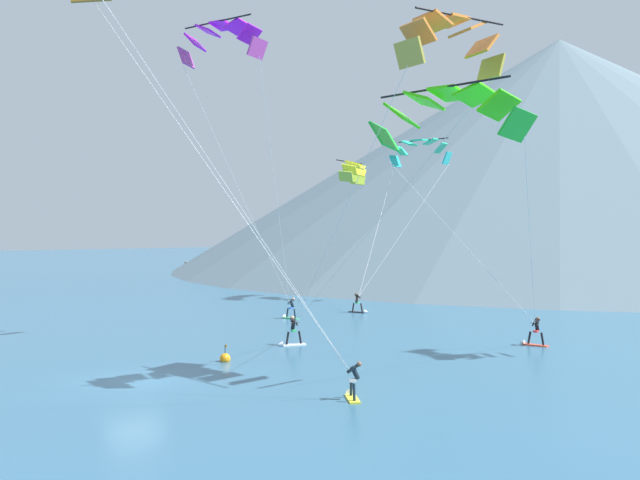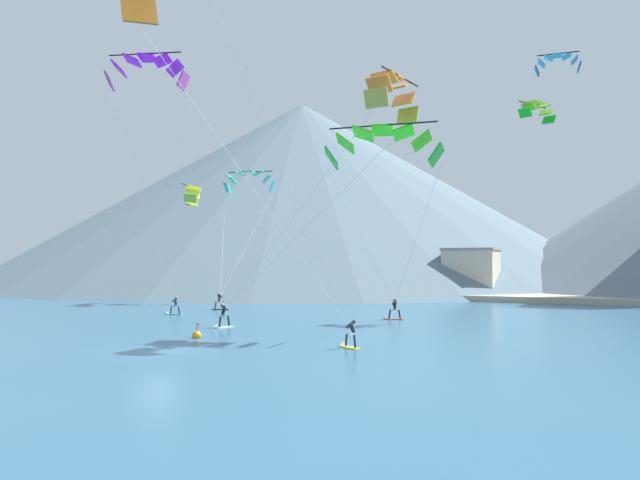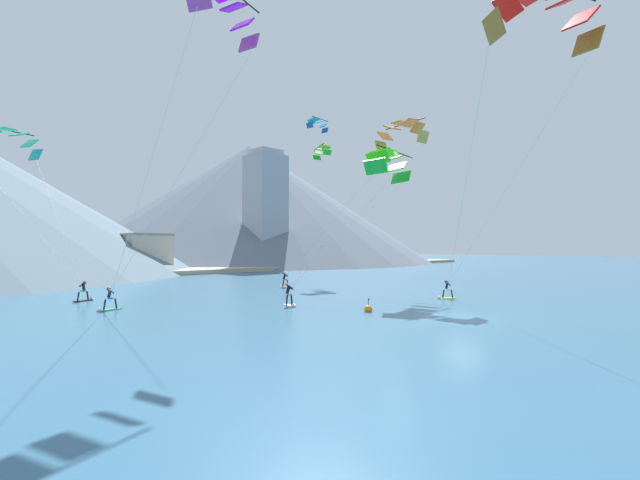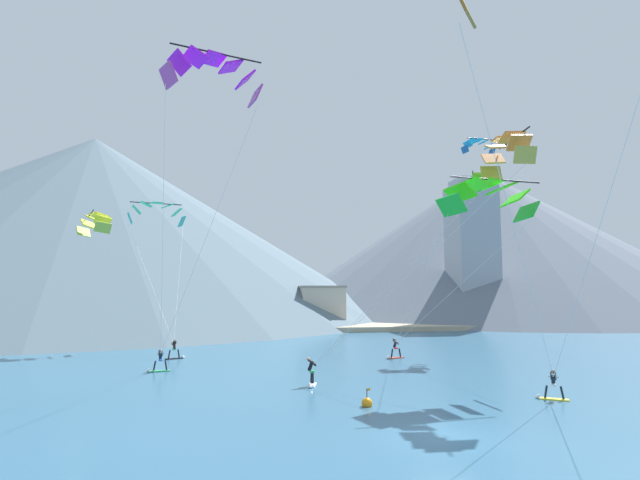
{
  "view_description": "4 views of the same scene",
  "coord_description": "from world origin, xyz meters",
  "px_view_note": "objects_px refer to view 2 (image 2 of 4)",
  "views": [
    {
      "loc": [
        30.25,
        -13.01,
        6.94
      ],
      "look_at": [
        -1.35,
        11.58,
        6.26
      ],
      "focal_mm": 40.0,
      "sensor_mm": 36.0,
      "label": 1
    },
    {
      "loc": [
        21.8,
        -25.58,
        4.65
      ],
      "look_at": [
        2.62,
        13.86,
        6.22
      ],
      "focal_mm": 35.0,
      "sensor_mm": 36.0,
      "label": 2
    },
    {
      "loc": [
        -24.31,
        -12.53,
        4.35
      ],
      "look_at": [
        -0.21,
        12.06,
        4.9
      ],
      "focal_mm": 24.0,
      "sensor_mm": 36.0,
      "label": 3
    },
    {
      "loc": [
        -8.28,
        -19.63,
        5.91
      ],
      "look_at": [
        -2.31,
        18.24,
        9.73
      ],
      "focal_mm": 28.0,
      "sensor_mm": 36.0,
      "label": 4
    }
  ],
  "objects_px": {
    "kitesurfer_far_left": "(392,313)",
    "kitesurfer_near_lead": "(222,320)",
    "kitesurfer_mid_center": "(222,305)",
    "parafoil_kite_far_left": "(383,142)",
    "kitesurfer_near_trail": "(173,309)",
    "race_marker_buoy": "(197,335)",
    "parafoil_kite_near_lead": "(391,93)",
    "parafoil_kite_distant_high_outer": "(193,193)",
    "parafoil_kite_mid_center": "(249,179)",
    "parafoil_kite_distant_mid_solo": "(558,61)",
    "parafoil_kite_distant_low_drift": "(537,109)",
    "kitesurfer_far_right": "(349,340)",
    "parafoil_kite_near_trail": "(147,70)"
  },
  "relations": [
    {
      "from": "parafoil_kite_near_lead",
      "to": "parafoil_kite_mid_center",
      "type": "relative_size",
      "value": 1.04
    },
    {
      "from": "kitesurfer_far_left",
      "to": "parafoil_kite_mid_center",
      "type": "bearing_deg",
      "value": 148.83
    },
    {
      "from": "kitesurfer_far_left",
      "to": "parafoil_kite_distant_mid_solo",
      "type": "xyz_separation_m",
      "value": [
        12.27,
        7.5,
        21.15
      ]
    },
    {
      "from": "parafoil_kite_mid_center",
      "to": "kitesurfer_near_lead",
      "type": "bearing_deg",
      "value": -61.38
    },
    {
      "from": "parafoil_kite_far_left",
      "to": "parafoil_kite_distant_mid_solo",
      "type": "bearing_deg",
      "value": 64.49
    },
    {
      "from": "kitesurfer_far_right",
      "to": "parafoil_kite_near_lead",
      "type": "xyz_separation_m",
      "value": [
        0.74,
        4.95,
        14.67
      ]
    },
    {
      "from": "kitesurfer_near_trail",
      "to": "parafoil_kite_mid_center",
      "type": "distance_m",
      "value": 22.71
    },
    {
      "from": "parafoil_kite_far_left",
      "to": "kitesurfer_mid_center",
      "type": "bearing_deg",
      "value": 147.92
    },
    {
      "from": "race_marker_buoy",
      "to": "kitesurfer_near_trail",
      "type": "bearing_deg",
      "value": 133.83
    },
    {
      "from": "parafoil_kite_mid_center",
      "to": "parafoil_kite_far_left",
      "type": "distance_m",
      "value": 35.7
    },
    {
      "from": "kitesurfer_near_lead",
      "to": "kitesurfer_near_trail",
      "type": "distance_m",
      "value": 12.58
    },
    {
      "from": "parafoil_kite_far_left",
      "to": "race_marker_buoy",
      "type": "distance_m",
      "value": 16.8
    },
    {
      "from": "kitesurfer_mid_center",
      "to": "parafoil_kite_far_left",
      "type": "height_order",
      "value": "parafoil_kite_far_left"
    },
    {
      "from": "parafoil_kite_near_lead",
      "to": "parafoil_kite_far_left",
      "type": "bearing_deg",
      "value": 133.89
    },
    {
      "from": "kitesurfer_mid_center",
      "to": "parafoil_kite_near_lead",
      "type": "xyz_separation_m",
      "value": [
        22.72,
        -14.58,
        14.62
      ]
    },
    {
      "from": "parafoil_kite_mid_center",
      "to": "parafoil_kite_distant_low_drift",
      "type": "bearing_deg",
      "value": -14.13
    },
    {
      "from": "kitesurfer_far_left",
      "to": "kitesurfer_near_lead",
      "type": "bearing_deg",
      "value": -127.78
    },
    {
      "from": "parafoil_kite_near_lead",
      "to": "parafoil_kite_mid_center",
      "type": "bearing_deg",
      "value": 136.11
    },
    {
      "from": "parafoil_kite_far_left",
      "to": "race_marker_buoy",
      "type": "bearing_deg",
      "value": -149.92
    },
    {
      "from": "kitesurfer_near_lead",
      "to": "parafoil_kite_distant_high_outer",
      "type": "xyz_separation_m",
      "value": [
        -18.82,
        21.08,
        12.07
      ]
    },
    {
      "from": "kitesurfer_near_trail",
      "to": "parafoil_kite_near_trail",
      "type": "relative_size",
      "value": 0.09
    },
    {
      "from": "kitesurfer_near_trail",
      "to": "parafoil_kite_distant_mid_solo",
      "type": "relative_size",
      "value": 0.47
    },
    {
      "from": "parafoil_kite_near_trail",
      "to": "kitesurfer_far_left",
      "type": "bearing_deg",
      "value": 39.3
    },
    {
      "from": "parafoil_kite_distant_mid_solo",
      "to": "race_marker_buoy",
      "type": "xyz_separation_m",
      "value": [
        -18.97,
        -24.49,
        -21.53
      ]
    },
    {
      "from": "kitesurfer_far_left",
      "to": "parafoil_kite_distant_mid_solo",
      "type": "height_order",
      "value": "parafoil_kite_distant_mid_solo"
    },
    {
      "from": "parafoil_kite_distant_low_drift",
      "to": "parafoil_kite_distant_mid_solo",
      "type": "distance_m",
      "value": 5.22
    },
    {
      "from": "kitesurfer_far_left",
      "to": "kitesurfer_mid_center",
      "type": "bearing_deg",
      "value": 172.1
    },
    {
      "from": "parafoil_kite_near_lead",
      "to": "race_marker_buoy",
      "type": "height_order",
      "value": "parafoil_kite_near_lead"
    },
    {
      "from": "kitesurfer_near_lead",
      "to": "kitesurfer_mid_center",
      "type": "relative_size",
      "value": 1.02
    },
    {
      "from": "parafoil_kite_distant_mid_solo",
      "to": "kitesurfer_far_right",
      "type": "bearing_deg",
      "value": -109.82
    },
    {
      "from": "kitesurfer_near_lead",
      "to": "parafoil_kite_near_lead",
      "type": "distance_m",
      "value": 19.51
    },
    {
      "from": "kitesurfer_mid_center",
      "to": "parafoil_kite_distant_mid_solo",
      "type": "height_order",
      "value": "parafoil_kite_distant_mid_solo"
    },
    {
      "from": "kitesurfer_near_lead",
      "to": "parafoil_kite_distant_low_drift",
      "type": "distance_m",
      "value": 30.59
    },
    {
      "from": "parafoil_kite_near_lead",
      "to": "parafoil_kite_mid_center",
      "type": "xyz_separation_m",
      "value": [
        -26.54,
        25.53,
        -0.7
      ]
    },
    {
      "from": "race_marker_buoy",
      "to": "parafoil_kite_distant_low_drift",
      "type": "bearing_deg",
      "value": 51.63
    },
    {
      "from": "parafoil_kite_distant_high_outer",
      "to": "parafoil_kite_distant_low_drift",
      "type": "height_order",
      "value": "parafoil_kite_distant_low_drift"
    },
    {
      "from": "kitesurfer_far_left",
      "to": "parafoil_kite_near_trail",
      "type": "xyz_separation_m",
      "value": [
        -15.02,
        -12.29,
        18.6
      ]
    },
    {
      "from": "kitesurfer_near_trail",
      "to": "parafoil_kite_near_lead",
      "type": "bearing_deg",
      "value": -18.77
    },
    {
      "from": "kitesurfer_near_trail",
      "to": "kitesurfer_far_right",
      "type": "height_order",
      "value": "kitesurfer_near_trail"
    },
    {
      "from": "race_marker_buoy",
      "to": "parafoil_kite_distant_high_outer",
      "type": "bearing_deg",
      "value": 128.03
    },
    {
      "from": "parafoil_kite_distant_high_outer",
      "to": "parafoil_kite_distant_mid_solo",
      "type": "height_order",
      "value": "parafoil_kite_distant_mid_solo"
    },
    {
      "from": "kitesurfer_near_lead",
      "to": "kitesurfer_far_right",
      "type": "relative_size",
      "value": 1.07
    },
    {
      "from": "parafoil_kite_distant_mid_solo",
      "to": "parafoil_kite_far_left",
      "type": "bearing_deg",
      "value": -115.51
    },
    {
      "from": "parafoil_kite_near_trail",
      "to": "parafoil_kite_distant_mid_solo",
      "type": "relative_size",
      "value": 4.96
    },
    {
      "from": "kitesurfer_near_lead",
      "to": "parafoil_kite_far_left",
      "type": "distance_m",
      "value": 16.87
    },
    {
      "from": "parafoil_kite_far_left",
      "to": "parafoil_kite_distant_high_outer",
      "type": "height_order",
      "value": "parafoil_kite_distant_high_outer"
    },
    {
      "from": "kitesurfer_near_lead",
      "to": "parafoil_kite_mid_center",
      "type": "distance_m",
      "value": 31.52
    },
    {
      "from": "kitesurfer_near_lead",
      "to": "parafoil_kite_distant_high_outer",
      "type": "relative_size",
      "value": 0.34
    },
    {
      "from": "parafoil_kite_near_lead",
      "to": "race_marker_buoy",
      "type": "distance_m",
      "value": 19.16
    },
    {
      "from": "parafoil_kite_distant_high_outer",
      "to": "parafoil_kite_distant_low_drift",
      "type": "relative_size",
      "value": 1.23
    }
  ]
}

